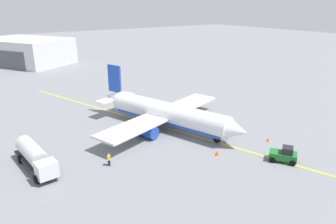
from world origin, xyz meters
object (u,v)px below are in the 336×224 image
at_px(safety_cone_nose, 217,153).
at_px(airplane, 166,113).
at_px(pushback_tug, 284,155).
at_px(fuel_tanker, 35,156).
at_px(safety_cone_wingtip, 268,139).
at_px(refueling_worker, 109,160).

bearing_deg(safety_cone_nose, airplane, -179.48).
bearing_deg(pushback_tug, airplane, -161.93).
xyz_separation_m(fuel_tanker, safety_cone_wingtip, (12.03, 32.16, -1.43)).
height_order(fuel_tanker, safety_cone_nose, fuel_tanker).
distance_m(airplane, refueling_worker, 15.56).
bearing_deg(refueling_worker, safety_cone_wingtip, 73.17).
bearing_deg(safety_cone_nose, fuel_tanker, -116.11).
bearing_deg(refueling_worker, safety_cone_nose, 66.45).
height_order(airplane, refueling_worker, airplane).
distance_m(refueling_worker, safety_cone_nose, 15.30).
distance_m(airplane, fuel_tanker, 22.22).
relative_size(fuel_tanker, refueling_worker, 6.32).
bearing_deg(pushback_tug, fuel_tanker, -121.55).
bearing_deg(refueling_worker, airplane, 115.92).
xyz_separation_m(fuel_tanker, refueling_worker, (4.79, 8.22, -0.91)).
relative_size(fuel_tanker, safety_cone_wingtip, 18.21).
bearing_deg(pushback_tug, safety_cone_wingtip, 145.85).
xyz_separation_m(airplane, pushback_tug, (19.44, 6.34, -1.62)).
bearing_deg(airplane, safety_cone_wingtip, 35.66).
distance_m(airplane, safety_cone_wingtip, 17.38).
bearing_deg(airplane, refueling_worker, -64.08).
xyz_separation_m(fuel_tanker, pushback_tug, (17.48, 28.46, -0.72)).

